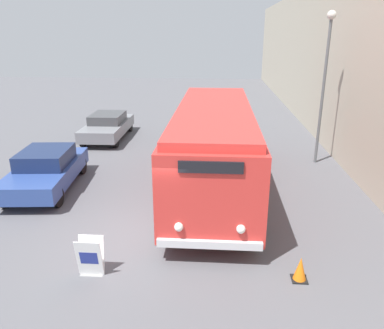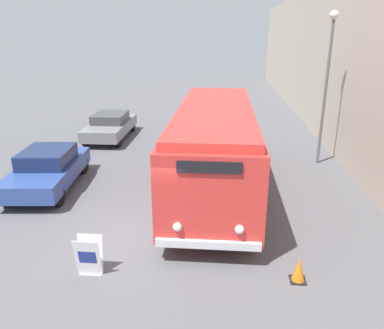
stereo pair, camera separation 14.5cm
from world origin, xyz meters
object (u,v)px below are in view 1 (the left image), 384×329
(traffic_cone, at_px, (300,269))
(parked_car_mid, at_px, (108,126))
(vintage_bus, at_px, (214,143))
(sign_board, at_px, (90,257))
(parked_car_near, at_px, (46,169))
(streetlamp, at_px, (326,68))

(traffic_cone, bearing_deg, parked_car_mid, 123.58)
(vintage_bus, height_order, parked_car_mid, vintage_bus)
(sign_board, bearing_deg, parked_car_near, 123.25)
(vintage_bus, relative_size, parked_car_mid, 2.09)
(vintage_bus, distance_m, parked_car_mid, 8.88)
(parked_car_near, height_order, parked_car_mid, parked_car_near)
(streetlamp, bearing_deg, traffic_cone, -105.39)
(vintage_bus, distance_m, streetlamp, 6.05)
(vintage_bus, height_order, traffic_cone, vintage_bus)
(sign_board, bearing_deg, parked_car_mid, 104.25)
(parked_car_near, xyz_separation_m, parked_car_mid, (0.23, 7.05, -0.04))
(sign_board, xyz_separation_m, traffic_cone, (4.87, 0.14, -0.18))
(vintage_bus, relative_size, traffic_cone, 16.81)
(parked_car_mid, relative_size, traffic_cone, 8.06)
(vintage_bus, relative_size, streetlamp, 1.57)
(vintage_bus, distance_m, parked_car_near, 6.16)
(parked_car_near, relative_size, traffic_cone, 7.97)
(vintage_bus, bearing_deg, streetlamp, 36.41)
(traffic_cone, bearing_deg, vintage_bus, 111.52)
(streetlamp, relative_size, parked_car_near, 1.34)
(sign_board, distance_m, traffic_cone, 4.87)
(vintage_bus, height_order, parked_car_near, vintage_bus)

